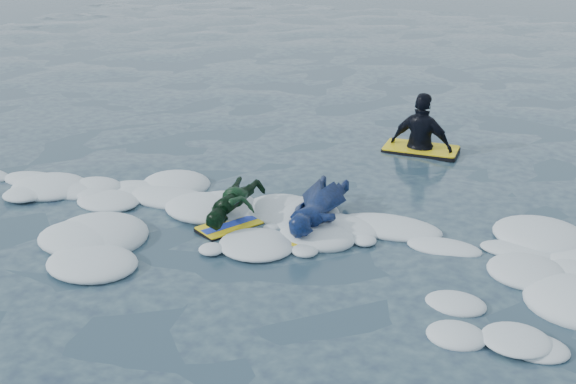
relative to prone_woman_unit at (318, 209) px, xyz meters
The scene contains 5 objects.
ground 1.54m from the prone_woman_unit, 96.03° to the right, with size 120.00×120.00×0.00m, color #1B3341.
foam_band 0.56m from the prone_woman_unit, 108.48° to the right, with size 12.00×3.10×0.30m, color silver, non-canonical shape.
prone_woman_unit is the anchor object (origin of this frame).
prone_child_unit 1.10m from the prone_woman_unit, 161.22° to the right, with size 0.83×1.31×0.50m.
waiting_rider_unit 3.50m from the prone_woman_unit, 78.38° to the left, with size 1.26×0.70×1.89m.
Camera 1 is at (2.95, -6.83, 4.12)m, focal length 45.00 mm.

